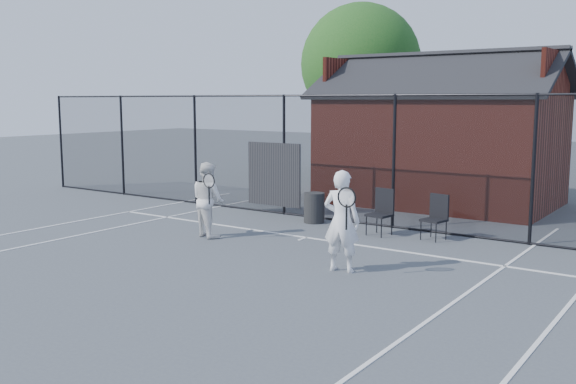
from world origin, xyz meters
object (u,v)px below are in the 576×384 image
Objects in this scene: clubhouse at (440,146)px; waste_bin at (314,208)px; chair_left at (379,213)px; chair_right at (434,218)px; player_back at (208,199)px; player_front at (342,221)px.

waste_bin is at bearing -106.02° from clubhouse.
chair_left is 1.96m from waste_bin.
chair_right reaches higher than waste_bin.
player_back is 4.71m from chair_right.
player_back is at bearing -137.69° from chair_right.
player_front is at bearing -51.37° from waste_bin.
player_front is at bearing -79.73° from clubhouse.
player_back is at bearing 167.50° from player_front.
chair_right is (1.75, -4.67, -1.15)m from clubhouse.
player_front is at bearing -66.93° from chair_left.
waste_bin is at bearing 128.63° from player_front.
player_front is 1.77× the size of chair_left.
waste_bin is (1.01, 2.57, -0.44)m from player_back.
player_front is 3.25m from chair_right.
chair_left reaches higher than waste_bin.
player_back reaches higher than chair_left.
player_front reaches higher than waste_bin.
chair_left is (0.62, -4.90, -1.12)m from clubhouse.
waste_bin is (-1.29, -4.49, -1.25)m from clubhouse.
clubhouse is at bearing 73.98° from waste_bin.
clubhouse reaches higher than waste_bin.
player_front reaches higher than player_back.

